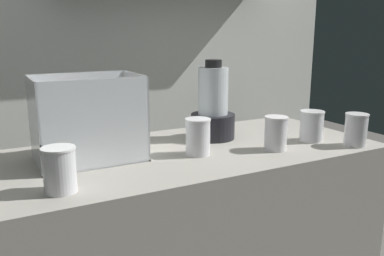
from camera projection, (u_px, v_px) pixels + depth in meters
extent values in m
cube|color=silver|center=(122.00, 47.00, 2.09)|extent=(2.60, 0.04, 2.50)
cube|color=white|center=(90.00, 158.00, 1.39)|extent=(0.35, 0.24, 0.01)
cube|color=white|center=(97.00, 125.00, 1.26)|extent=(0.35, 0.01, 0.29)
cube|color=white|center=(80.00, 112.00, 1.46)|extent=(0.35, 0.01, 0.29)
cube|color=white|center=(34.00, 123.00, 1.28)|extent=(0.01, 0.24, 0.29)
cube|color=white|center=(136.00, 114.00, 1.43)|extent=(0.01, 0.24, 0.29)
cone|color=orange|center=(112.00, 148.00, 1.43)|extent=(0.06, 0.15, 0.03)
cone|color=orange|center=(100.00, 150.00, 1.41)|extent=(0.13, 0.17, 0.03)
cone|color=orange|center=(81.00, 154.00, 1.38)|extent=(0.18, 0.12, 0.02)
cone|color=orange|center=(92.00, 152.00, 1.40)|extent=(0.19, 0.06, 0.03)
cone|color=orange|center=(77.00, 144.00, 1.35)|extent=(0.11, 0.19, 0.04)
cone|color=orange|center=(70.00, 144.00, 1.35)|extent=(0.16, 0.07, 0.04)
cylinder|color=black|center=(213.00, 126.00, 1.66)|extent=(0.18, 0.18, 0.10)
cylinder|color=silver|center=(213.00, 91.00, 1.62)|extent=(0.12, 0.12, 0.19)
cylinder|color=yellow|center=(213.00, 109.00, 1.64)|extent=(0.11, 0.11, 0.04)
cylinder|color=black|center=(213.00, 64.00, 1.60)|extent=(0.07, 0.07, 0.03)
cylinder|color=white|center=(60.00, 171.00, 1.09)|extent=(0.09, 0.09, 0.12)
cylinder|color=yellow|center=(60.00, 177.00, 1.10)|extent=(0.08, 0.08, 0.08)
cylinder|color=white|center=(58.00, 148.00, 1.08)|extent=(0.09, 0.09, 0.01)
cylinder|color=white|center=(198.00, 138.00, 1.43)|extent=(0.09, 0.09, 0.12)
cylinder|color=yellow|center=(198.00, 142.00, 1.43)|extent=(0.08, 0.08, 0.09)
cylinder|color=white|center=(198.00, 120.00, 1.41)|extent=(0.09, 0.09, 0.01)
cylinder|color=white|center=(276.00, 134.00, 1.49)|extent=(0.08, 0.08, 0.12)
cylinder|color=red|center=(276.00, 137.00, 1.49)|extent=(0.08, 0.08, 0.09)
cylinder|color=white|center=(277.00, 117.00, 1.47)|extent=(0.09, 0.09, 0.01)
cylinder|color=white|center=(312.00, 127.00, 1.61)|extent=(0.09, 0.09, 0.11)
cylinder|color=maroon|center=(311.00, 132.00, 1.62)|extent=(0.08, 0.08, 0.07)
cylinder|color=white|center=(313.00, 112.00, 1.60)|extent=(0.09, 0.09, 0.01)
cylinder|color=white|center=(356.00, 131.00, 1.54)|extent=(0.08, 0.08, 0.12)
cylinder|color=yellow|center=(356.00, 133.00, 1.54)|extent=(0.08, 0.08, 0.10)
cylinder|color=white|center=(357.00, 114.00, 1.53)|extent=(0.09, 0.09, 0.01)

